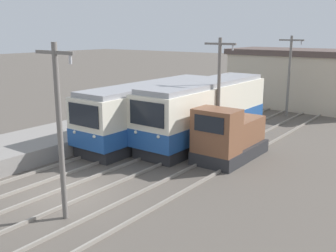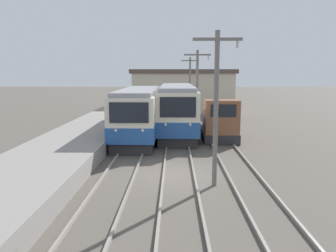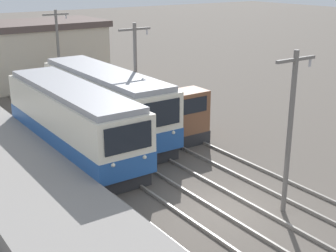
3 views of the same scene
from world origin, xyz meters
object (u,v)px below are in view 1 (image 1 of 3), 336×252
object	(u,v)px
commuter_train_left	(153,114)
catenary_mast_far	(289,73)
shunting_locomotive	(229,138)
catenary_mast_mid	(219,89)
commuter_train_center	(205,113)
catenary_mast_near	(60,126)

from	to	relation	value
commuter_train_left	catenary_mast_far	world-z (taller)	catenary_mast_far
shunting_locomotive	catenary_mast_mid	distance (m)	3.12
commuter_train_left	catenary_mast_mid	xyz separation A→B (m)	(4.31, 0.77, 1.86)
commuter_train_left	shunting_locomotive	distance (m)	5.85
commuter_train_center	catenary_mast_far	xyz separation A→B (m)	(1.51, 10.36, 1.78)
shunting_locomotive	catenary_mast_mid	bearing A→B (deg)	136.88
catenary_mast_near	catenary_mast_mid	distance (m)	11.32
commuter_train_left	commuter_train_center	distance (m)	3.29
shunting_locomotive	catenary_mast_far	bearing A→B (deg)	96.69
commuter_train_left	shunting_locomotive	bearing A→B (deg)	-6.17
catenary_mast_near	catenary_mast_mid	size ratio (longest dim) A/B	1.00
commuter_train_left	catenary_mast_near	distance (m)	11.55
shunting_locomotive	commuter_train_left	bearing A→B (deg)	173.83
commuter_train_left	catenary_mast_near	world-z (taller)	catenary_mast_near
commuter_train_left	shunting_locomotive	size ratio (longest dim) A/B	2.41
catenary_mast_near	catenary_mast_far	bearing A→B (deg)	90.00
commuter_train_center	shunting_locomotive	world-z (taller)	commuter_train_center
commuter_train_center	catenary_mast_near	world-z (taller)	catenary_mast_near
shunting_locomotive	catenary_mast_near	distance (m)	10.31
commuter_train_left	shunting_locomotive	world-z (taller)	commuter_train_left
shunting_locomotive	catenary_mast_far	xyz separation A→B (m)	(-1.49, 12.72, 2.35)
commuter_train_center	shunting_locomotive	bearing A→B (deg)	-38.18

